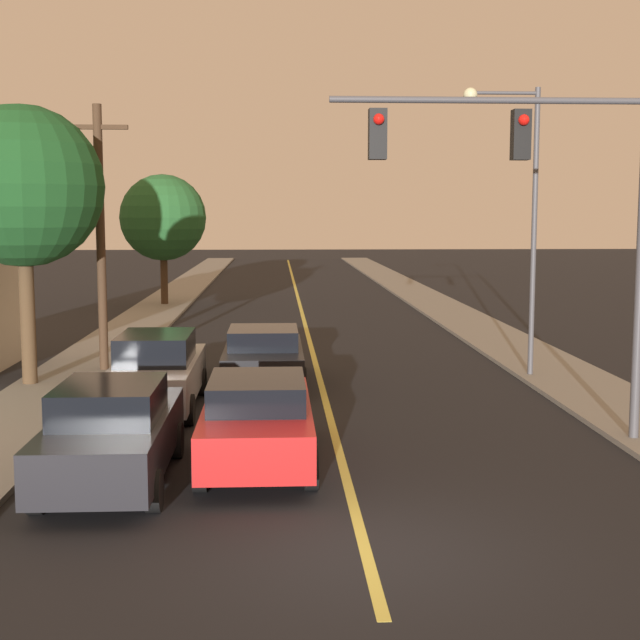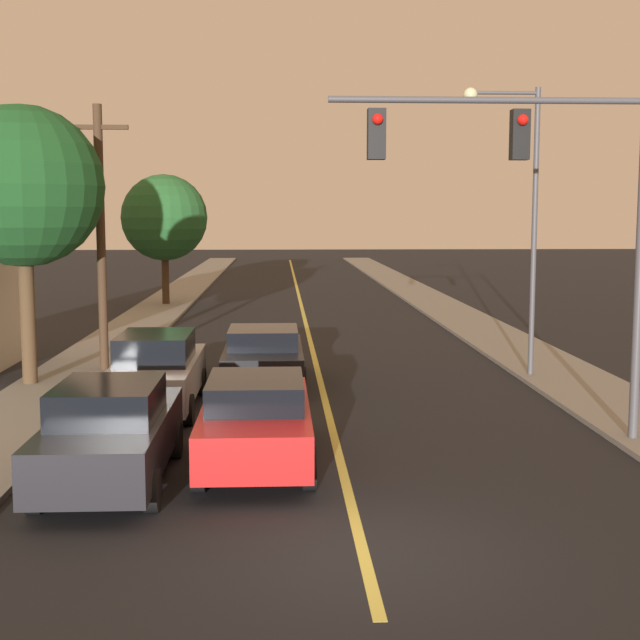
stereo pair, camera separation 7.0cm
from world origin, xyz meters
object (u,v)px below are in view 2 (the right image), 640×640
car_outer_lane_front (111,433)px  utility_pole_left (101,233)px  car_outer_lane_second (157,372)px  car_near_lane_second (263,354)px  streetlamp_right (518,193)px  traffic_signal_mast (542,188)px  tree_left_far (164,218)px  tree_left_near (23,187)px  car_near_lane_front (256,419)px

car_outer_lane_front → utility_pole_left: utility_pole_left is taller
car_outer_lane_second → car_near_lane_second: bearing=52.9°
car_near_lane_second → streetlamp_right: bearing=3.2°
car_outer_lane_second → utility_pole_left: size_ratio=0.70×
traffic_signal_mast → tree_left_far: 27.97m
car_outer_lane_front → tree_left_near: size_ratio=0.68×
utility_pole_left → traffic_signal_mast: bearing=-40.0°
car_near_lane_front → tree_left_near: 10.17m
car_near_lane_second → car_outer_lane_second: 3.81m
traffic_signal_mast → streetlamp_right: bearing=78.5°
tree_left_near → car_outer_lane_second: bearing=-37.8°
car_outer_lane_front → tree_left_near: tree_left_near is taller
tree_left_near → tree_left_far: (0.89, 19.95, -0.82)m
car_outer_lane_front → traffic_signal_mast: 8.75m
car_outer_lane_front → utility_pole_left: 10.77m
car_near_lane_front → utility_pole_left: bearing=115.5°
traffic_signal_mast → tree_left_near: (-11.06, 6.09, 0.18)m
car_outer_lane_second → traffic_signal_mast: (7.52, -3.35, 3.93)m
tree_left_near → car_outer_lane_front: bearing=-66.7°
car_near_lane_front → car_outer_lane_second: size_ratio=0.98×
streetlamp_right → tree_left_far: bearing=120.9°
car_outer_lane_front → tree_left_far: size_ratio=0.77×
car_near_lane_front → car_outer_lane_second: 5.03m
car_near_lane_front → tree_left_near: tree_left_near is taller
car_outer_lane_second → utility_pole_left: (-2.06, 4.69, 2.96)m
car_near_lane_front → car_outer_lane_front: size_ratio=1.03×
car_near_lane_front → tree_left_near: bearing=129.0°
car_near_lane_front → utility_pole_left: utility_pole_left is taller
car_outer_lane_front → car_outer_lane_second: size_ratio=0.95×
car_near_lane_second → traffic_signal_mast: traffic_signal_mast is taller
car_outer_lane_front → streetlamp_right: size_ratio=0.63×
car_near_lane_second → car_outer_lane_front: 8.80m
car_near_lane_second → utility_pole_left: utility_pole_left is taller
car_outer_lane_front → streetlamp_right: 13.18m
car_outer_lane_front → streetlamp_right: bearing=44.9°
car_outer_lane_second → streetlamp_right: bearing=21.0°
car_outer_lane_second → traffic_signal_mast: 9.12m
car_near_lane_front → car_near_lane_second: car_near_lane_front is taller
car_near_lane_front → traffic_signal_mast: size_ratio=0.75×
utility_pole_left → car_outer_lane_front: bearing=-78.5°
tree_left_near → car_near_lane_second: bearing=2.9°
car_near_lane_second → car_outer_lane_front: car_outer_lane_front is taller
car_near_lane_second → car_outer_lane_front: size_ratio=0.98×
car_near_lane_second → utility_pole_left: size_ratio=0.65×
car_outer_lane_second → tree_left_far: tree_left_far is taller
streetlamp_right → traffic_signal_mast: bearing=-101.5°
car_near_lane_second → tree_left_near: (-5.84, -0.29, 4.22)m
car_near_lane_front → car_outer_lane_second: car_outer_lane_second is taller
car_near_lane_second → utility_pole_left: (-4.37, 1.65, 3.07)m
car_near_lane_front → utility_pole_left: size_ratio=0.68×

